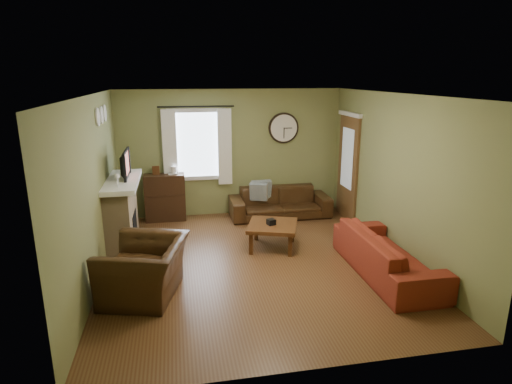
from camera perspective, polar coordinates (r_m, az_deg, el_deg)
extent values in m
cube|color=brown|center=(6.85, -0.20, -9.43)|extent=(4.60, 5.20, 0.00)
cube|color=white|center=(6.22, -0.22, 12.87)|extent=(4.60, 5.20, 0.00)
cube|color=olive|center=(6.41, -20.85, 0.16)|extent=(0.00, 5.20, 2.60)
cube|color=olive|center=(7.19, 18.14, 1.96)|extent=(0.00, 5.20, 2.60)
cube|color=olive|center=(8.92, -3.30, 5.20)|extent=(4.60, 0.00, 2.60)
cube|color=olive|center=(4.01, 6.71, -7.81)|extent=(4.60, 0.00, 2.60)
cube|color=tan|center=(7.68, -17.46, -2.96)|extent=(0.40, 1.40, 1.10)
cube|color=black|center=(7.74, -15.91, -4.65)|extent=(0.04, 0.60, 0.55)
cube|color=white|center=(7.52, -17.59, 1.33)|extent=(0.58, 1.60, 0.08)
imported|color=black|center=(7.62, -17.45, 3.16)|extent=(0.08, 0.60, 0.35)
cube|color=#994C3F|center=(7.60, -16.88, 3.61)|extent=(0.02, 0.62, 0.36)
cylinder|color=white|center=(7.03, -20.35, 9.36)|extent=(0.28, 0.28, 0.03)
cylinder|color=white|center=(7.37, -19.93, 9.63)|extent=(0.28, 0.28, 0.03)
cylinder|color=white|center=(7.72, -19.55, 9.88)|extent=(0.28, 0.28, 0.03)
cylinder|color=black|center=(8.62, -7.99, 11.22)|extent=(0.03, 0.03, 1.50)
cube|color=white|center=(8.71, -11.42, 5.67)|extent=(0.28, 0.04, 1.55)
cube|color=white|center=(8.76, -4.18, 5.99)|extent=(0.28, 0.04, 1.55)
cube|color=brown|center=(8.85, 12.15, 3.14)|extent=(0.05, 0.90, 2.10)
imported|color=#472611|center=(8.74, -11.73, 2.42)|extent=(0.22, 0.27, 0.02)
imported|color=#311D0E|center=(8.92, 3.20, -1.39)|extent=(2.07, 0.81, 0.60)
cube|color=gray|center=(8.90, 0.69, 0.24)|extent=(0.42, 0.16, 0.41)
cube|color=gray|center=(8.78, 0.36, 0.03)|extent=(0.38, 0.24, 0.36)
imported|color=maroon|center=(6.67, 17.06, -7.89)|extent=(0.85, 2.17, 0.63)
imported|color=#311D0E|center=(5.96, -14.61, -9.93)|extent=(1.27, 1.37, 0.75)
cube|color=black|center=(7.25, 2.03, -4.58)|extent=(0.16, 0.16, 0.10)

